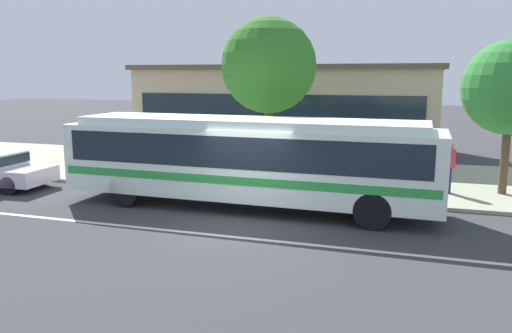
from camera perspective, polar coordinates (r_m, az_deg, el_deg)
The scene contains 9 objects.
ground_plane at distance 13.65m, azimuth -2.04°, elevation -6.86°, with size 120.00×120.00×0.00m, color #363639.
sidewalk_slab at distance 20.54m, azimuth 4.89°, elevation -0.87°, with size 60.00×8.00×0.12m, color #9D9F87.
lane_stripe_center at distance 12.93m, azimuth -3.23°, elevation -7.84°, with size 56.00×0.16×0.01m, color silver.
transit_bus at distance 15.29m, azimuth -0.94°, elevation 1.15°, with size 11.41×2.66×2.74m.
pedestrian_waiting_near_sign at distance 17.97m, azimuth 20.99°, elevation 0.29°, with size 0.38×0.38×1.70m.
pedestrian_walking_along_curb at distance 17.03m, azimuth 12.17°, elevation 0.19°, with size 0.44×0.44×1.67m.
street_tree_near_stop at distance 19.19m, azimuth 1.43°, elevation 11.22°, with size 3.55×3.55×6.01m.
street_tree_mid_block at distance 18.40m, azimuth 26.76°, elevation 7.90°, with size 3.06×3.06×5.03m.
station_building at distance 27.15m, azimuth 3.76°, elevation 6.55°, with size 15.34×7.02×4.50m.
Camera 1 is at (4.39, -12.28, 4.02)m, focal length 35.56 mm.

